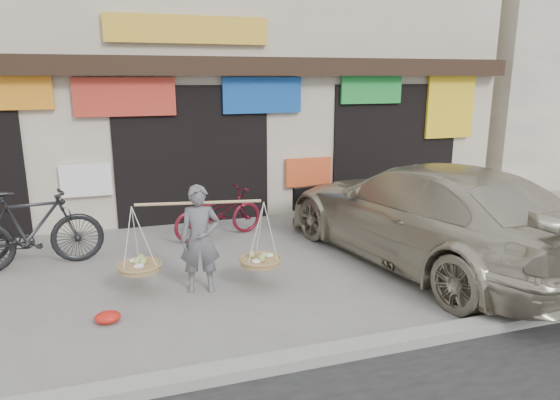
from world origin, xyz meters
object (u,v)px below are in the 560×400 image
object	(u,v)px
bike_2	(218,213)
street_vendor	(200,244)
suv	(424,213)
bike_1	(32,229)

from	to	relation	value
bike_2	street_vendor	bearing A→B (deg)	147.81
bike_2	suv	distance (m)	3.60
street_vendor	suv	distance (m)	3.52
bike_1	suv	xyz separation A→B (m)	(5.81, -1.56, 0.17)
street_vendor	bike_1	xyz separation A→B (m)	(-2.29, 1.63, -0.06)
street_vendor	suv	xyz separation A→B (m)	(3.52, 0.07, 0.11)
bike_1	suv	bearing A→B (deg)	-111.51
street_vendor	bike_1	distance (m)	2.81
suv	street_vendor	bearing A→B (deg)	-10.00
bike_1	suv	size ratio (longest dim) A/B	0.36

